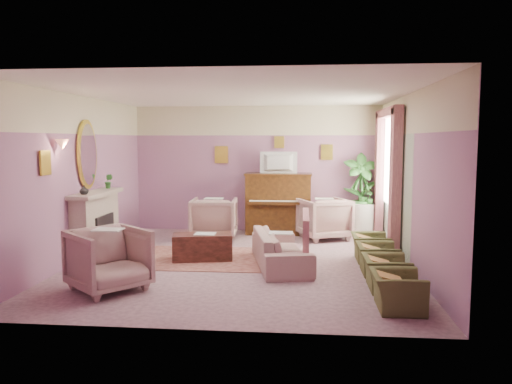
# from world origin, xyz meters

# --- Properties ---
(floor) EXTENTS (5.50, 6.00, 0.01)m
(floor) POSITION_xyz_m (0.00, 0.00, 0.00)
(floor) COLOR gray
(floor) RESTS_ON ground
(ceiling) EXTENTS (5.50, 6.00, 0.01)m
(ceiling) POSITION_xyz_m (0.00, 0.00, 2.80)
(ceiling) COLOR white
(ceiling) RESTS_ON wall_back
(wall_back) EXTENTS (5.50, 0.02, 2.80)m
(wall_back) POSITION_xyz_m (0.00, 3.00, 1.40)
(wall_back) COLOR slate
(wall_back) RESTS_ON floor
(wall_front) EXTENTS (5.50, 0.02, 2.80)m
(wall_front) POSITION_xyz_m (0.00, -3.00, 1.40)
(wall_front) COLOR slate
(wall_front) RESTS_ON floor
(wall_left) EXTENTS (0.02, 6.00, 2.80)m
(wall_left) POSITION_xyz_m (-2.75, 0.00, 1.40)
(wall_left) COLOR slate
(wall_left) RESTS_ON floor
(wall_right) EXTENTS (0.02, 6.00, 2.80)m
(wall_right) POSITION_xyz_m (2.75, 0.00, 1.40)
(wall_right) COLOR slate
(wall_right) RESTS_ON floor
(picture_rail_band) EXTENTS (5.50, 0.01, 0.65)m
(picture_rail_band) POSITION_xyz_m (0.00, 2.99, 2.47)
(picture_rail_band) COLOR beige
(picture_rail_band) RESTS_ON wall_back
(stripe_panel) EXTENTS (0.01, 3.00, 2.15)m
(stripe_panel) POSITION_xyz_m (2.73, 1.30, 1.07)
(stripe_panel) COLOR #A9B89D
(stripe_panel) RESTS_ON wall_right
(fireplace_surround) EXTENTS (0.30, 1.40, 1.10)m
(fireplace_surround) POSITION_xyz_m (-2.59, 0.20, 0.55)
(fireplace_surround) COLOR tan
(fireplace_surround) RESTS_ON floor
(fireplace_inset) EXTENTS (0.18, 0.72, 0.68)m
(fireplace_inset) POSITION_xyz_m (-2.49, 0.20, 0.40)
(fireplace_inset) COLOR black
(fireplace_inset) RESTS_ON floor
(fire_ember) EXTENTS (0.06, 0.54, 0.10)m
(fire_ember) POSITION_xyz_m (-2.45, 0.20, 0.22)
(fire_ember) COLOR red
(fire_ember) RESTS_ON floor
(mantel_shelf) EXTENTS (0.40, 1.55, 0.07)m
(mantel_shelf) POSITION_xyz_m (-2.56, 0.20, 1.12)
(mantel_shelf) COLOR tan
(mantel_shelf) RESTS_ON fireplace_surround
(hearth) EXTENTS (0.55, 1.50, 0.02)m
(hearth) POSITION_xyz_m (-2.39, 0.20, 0.01)
(hearth) COLOR tan
(hearth) RESTS_ON floor
(mirror_frame) EXTENTS (0.04, 0.72, 1.20)m
(mirror_frame) POSITION_xyz_m (-2.70, 0.20, 1.80)
(mirror_frame) COLOR gold
(mirror_frame) RESTS_ON wall_left
(mirror_glass) EXTENTS (0.01, 0.60, 1.06)m
(mirror_glass) POSITION_xyz_m (-2.67, 0.20, 1.80)
(mirror_glass) COLOR white
(mirror_glass) RESTS_ON wall_left
(sconce_shade) EXTENTS (0.20, 0.20, 0.16)m
(sconce_shade) POSITION_xyz_m (-2.62, -0.85, 1.98)
(sconce_shade) COLOR #F38B63
(sconce_shade) RESTS_ON wall_left
(piano) EXTENTS (1.40, 0.60, 1.30)m
(piano) POSITION_xyz_m (0.50, 2.68, 0.65)
(piano) COLOR #472910
(piano) RESTS_ON floor
(piano_keyshelf) EXTENTS (1.30, 0.12, 0.06)m
(piano_keyshelf) POSITION_xyz_m (0.50, 2.33, 0.72)
(piano_keyshelf) COLOR #472910
(piano_keyshelf) RESTS_ON piano
(piano_keys) EXTENTS (1.20, 0.08, 0.02)m
(piano_keys) POSITION_xyz_m (0.50, 2.33, 0.76)
(piano_keys) COLOR white
(piano_keys) RESTS_ON piano
(piano_top) EXTENTS (1.45, 0.65, 0.04)m
(piano_top) POSITION_xyz_m (0.50, 2.68, 1.31)
(piano_top) COLOR #472910
(piano_top) RESTS_ON piano
(television) EXTENTS (0.80, 0.12, 0.48)m
(television) POSITION_xyz_m (0.50, 2.63, 1.60)
(television) COLOR black
(television) RESTS_ON piano
(print_back_left) EXTENTS (0.30, 0.03, 0.38)m
(print_back_left) POSITION_xyz_m (-0.80, 2.96, 1.72)
(print_back_left) COLOR gold
(print_back_left) RESTS_ON wall_back
(print_back_right) EXTENTS (0.26, 0.03, 0.34)m
(print_back_right) POSITION_xyz_m (1.55, 2.96, 1.78)
(print_back_right) COLOR gold
(print_back_right) RESTS_ON wall_back
(print_back_mid) EXTENTS (0.22, 0.03, 0.26)m
(print_back_mid) POSITION_xyz_m (0.50, 2.96, 2.00)
(print_back_mid) COLOR gold
(print_back_mid) RESTS_ON wall_back
(print_left_wall) EXTENTS (0.03, 0.28, 0.36)m
(print_left_wall) POSITION_xyz_m (-2.71, -1.20, 1.72)
(print_left_wall) COLOR gold
(print_left_wall) RESTS_ON wall_left
(window_blind) EXTENTS (0.03, 1.40, 1.80)m
(window_blind) POSITION_xyz_m (2.70, 1.55, 1.70)
(window_blind) COLOR silver
(window_blind) RESTS_ON wall_right
(curtain_left) EXTENTS (0.16, 0.34, 2.60)m
(curtain_left) POSITION_xyz_m (2.62, 0.63, 1.30)
(curtain_left) COLOR #99575D
(curtain_left) RESTS_ON floor
(curtain_right) EXTENTS (0.16, 0.34, 2.60)m
(curtain_right) POSITION_xyz_m (2.62, 2.47, 1.30)
(curtain_right) COLOR #99575D
(curtain_right) RESTS_ON floor
(pelmet) EXTENTS (0.16, 2.20, 0.16)m
(pelmet) POSITION_xyz_m (2.62, 1.55, 2.56)
(pelmet) COLOR #99575D
(pelmet) RESTS_ON wall_right
(mantel_plant) EXTENTS (0.16, 0.16, 0.28)m
(mantel_plant) POSITION_xyz_m (-2.55, 0.75, 1.29)
(mantel_plant) COLOR #32752D
(mantel_plant) RESTS_ON mantel_shelf
(mantel_vase) EXTENTS (0.16, 0.16, 0.16)m
(mantel_vase) POSITION_xyz_m (-2.55, -0.30, 1.23)
(mantel_vase) COLOR beige
(mantel_vase) RESTS_ON mantel_shelf
(area_rug) EXTENTS (2.53, 1.84, 0.01)m
(area_rug) POSITION_xyz_m (-0.53, 0.24, 0.01)
(area_rug) COLOR brown
(area_rug) RESTS_ON floor
(coffee_table) EXTENTS (1.08, 0.69, 0.45)m
(coffee_table) POSITION_xyz_m (-0.68, 0.13, 0.23)
(coffee_table) COLOR #3D1D15
(coffee_table) RESTS_ON floor
(table_paper) EXTENTS (0.35, 0.28, 0.01)m
(table_paper) POSITION_xyz_m (-0.63, 0.13, 0.46)
(table_paper) COLOR silver
(table_paper) RESTS_ON coffee_table
(sofa) EXTENTS (0.64, 1.92, 0.77)m
(sofa) POSITION_xyz_m (0.68, -0.16, 0.39)
(sofa) COLOR tan
(sofa) RESTS_ON floor
(sofa_throw) EXTENTS (0.10, 1.45, 0.53)m
(sofa_throw) POSITION_xyz_m (1.08, -0.16, 0.60)
(sofa_throw) COLOR #99575D
(sofa_throw) RESTS_ON sofa
(floral_armchair_left) EXTENTS (0.91, 0.91, 0.95)m
(floral_armchair_left) POSITION_xyz_m (-0.80, 1.97, 0.47)
(floral_armchair_left) COLOR tan
(floral_armchair_left) RESTS_ON floor
(floral_armchair_right) EXTENTS (0.91, 0.91, 0.95)m
(floral_armchair_right) POSITION_xyz_m (1.48, 2.15, 0.47)
(floral_armchair_right) COLOR tan
(floral_armchair_right) RESTS_ON floor
(floral_armchair_front) EXTENTS (0.91, 0.91, 0.95)m
(floral_armchair_front) POSITION_xyz_m (-1.59, -1.70, 0.47)
(floral_armchair_front) COLOR tan
(floral_armchair_front) RESTS_ON floor
(olive_chair_a) EXTENTS (0.49, 0.70, 0.61)m
(olive_chair_a) POSITION_xyz_m (2.18, -2.12, 0.30)
(olive_chair_a) COLOR #4E532A
(olive_chair_a) RESTS_ON floor
(olive_chair_b) EXTENTS (0.49, 0.70, 0.61)m
(olive_chair_b) POSITION_xyz_m (2.18, -1.30, 0.30)
(olive_chair_b) COLOR #4E532A
(olive_chair_b) RESTS_ON floor
(olive_chair_c) EXTENTS (0.49, 0.70, 0.61)m
(olive_chair_c) POSITION_xyz_m (2.18, -0.48, 0.30)
(olive_chair_c) COLOR #4E532A
(olive_chair_c) RESTS_ON floor
(olive_chair_d) EXTENTS (0.49, 0.70, 0.61)m
(olive_chair_d) POSITION_xyz_m (2.18, 0.34, 0.30)
(olive_chair_d) COLOR #4E532A
(olive_chair_d) RESTS_ON floor
(side_table) EXTENTS (0.52, 0.52, 0.70)m
(side_table) POSITION_xyz_m (2.32, 2.57, 0.35)
(side_table) COLOR silver
(side_table) RESTS_ON floor
(side_plant_big) EXTENTS (0.30, 0.30, 0.34)m
(side_plant_big) POSITION_xyz_m (2.32, 2.57, 0.87)
(side_plant_big) COLOR #32752D
(side_plant_big) RESTS_ON side_table
(side_plant_small) EXTENTS (0.16, 0.16, 0.28)m
(side_plant_small) POSITION_xyz_m (2.44, 2.47, 0.84)
(side_plant_small) COLOR #32752D
(side_plant_small) RESTS_ON side_table
(palm_pot) EXTENTS (0.34, 0.34, 0.34)m
(palm_pot) POSITION_xyz_m (2.27, 2.64, 0.17)
(palm_pot) COLOR #A56D51
(palm_pot) RESTS_ON floor
(palm_plant) EXTENTS (0.76, 0.76, 1.44)m
(palm_plant) POSITION_xyz_m (2.27, 2.64, 1.06)
(palm_plant) COLOR #32752D
(palm_plant) RESTS_ON palm_pot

